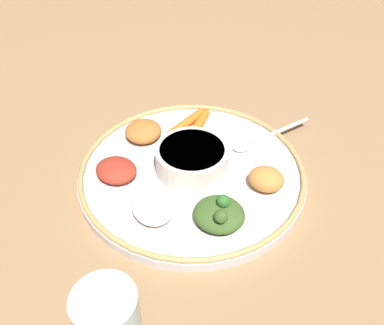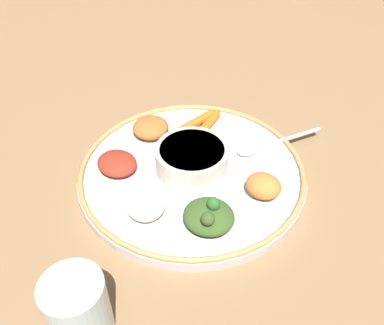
# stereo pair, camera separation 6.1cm
# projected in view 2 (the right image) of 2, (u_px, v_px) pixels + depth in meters

# --- Properties ---
(ground_plane) EXTENTS (2.40, 2.40, 0.00)m
(ground_plane) POSITION_uv_depth(u_px,v_px,m) (192.00, 177.00, 0.63)
(ground_plane) COLOR olive
(platter) EXTENTS (0.34, 0.34, 0.01)m
(platter) POSITION_uv_depth(u_px,v_px,m) (192.00, 173.00, 0.63)
(platter) COLOR silver
(platter) RESTS_ON ground_plane
(platter_rim) EXTENTS (0.34, 0.34, 0.01)m
(platter_rim) POSITION_uv_depth(u_px,v_px,m) (192.00, 168.00, 0.62)
(platter_rim) COLOR tan
(platter_rim) RESTS_ON platter
(center_bowl) EXTENTS (0.11, 0.11, 0.04)m
(center_bowl) POSITION_uv_depth(u_px,v_px,m) (192.00, 159.00, 0.61)
(center_bowl) COLOR silver
(center_bowl) RESTS_ON platter
(spoon) EXTENTS (0.15, 0.07, 0.01)m
(spoon) POSITION_uv_depth(u_px,v_px,m) (266.00, 145.00, 0.66)
(spoon) COLOR silver
(spoon) RESTS_ON platter
(greens_pile) EXTENTS (0.08, 0.08, 0.04)m
(greens_pile) POSITION_uv_depth(u_px,v_px,m) (209.00, 216.00, 0.54)
(greens_pile) COLOR #385623
(greens_pile) RESTS_ON platter
(carrot_near_spoon) EXTENTS (0.09, 0.04, 0.01)m
(carrot_near_spoon) POSITION_uv_depth(u_px,v_px,m) (209.00, 123.00, 0.70)
(carrot_near_spoon) COLOR orange
(carrot_near_spoon) RESTS_ON platter
(carrot_outer) EXTENTS (0.10, 0.02, 0.02)m
(carrot_outer) POSITION_uv_depth(u_px,v_px,m) (197.00, 122.00, 0.70)
(carrot_outer) COLOR orange
(carrot_outer) RESTS_ON platter
(mound_chickpea) EXTENTS (0.08, 0.08, 0.03)m
(mound_chickpea) POSITION_uv_depth(u_px,v_px,m) (151.00, 128.00, 0.68)
(mound_chickpea) COLOR #B2662D
(mound_chickpea) RESTS_ON platter
(mound_squash) EXTENTS (0.05, 0.06, 0.03)m
(mound_squash) POSITION_uv_depth(u_px,v_px,m) (263.00, 186.00, 0.58)
(mound_squash) COLOR #C67A38
(mound_squash) RESTS_ON platter
(mound_rice_white) EXTENTS (0.09, 0.09, 0.02)m
(mound_rice_white) POSITION_uv_depth(u_px,v_px,m) (145.00, 202.00, 0.56)
(mound_rice_white) COLOR silver
(mound_rice_white) RESTS_ON platter
(mound_beet) EXTENTS (0.06, 0.07, 0.02)m
(mound_beet) POSITION_uv_depth(u_px,v_px,m) (117.00, 163.00, 0.62)
(mound_beet) COLOR maroon
(mound_beet) RESTS_ON platter
(drinking_glass) EXTENTS (0.07, 0.07, 0.09)m
(drinking_glass) POSITION_uv_depth(u_px,v_px,m) (79.00, 313.00, 0.43)
(drinking_glass) COLOR silver
(drinking_glass) RESTS_ON ground_plane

